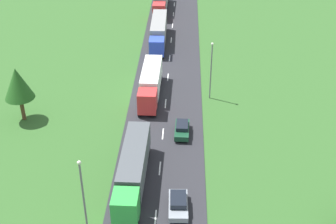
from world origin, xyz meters
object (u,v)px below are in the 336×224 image
truck_second (151,82)px  truck_lead (133,169)px  car_third (182,129)px  car_second (178,204)px  lamppost_second (211,68)px  truck_third (158,31)px  truck_fourth (161,0)px  tree_maple (18,84)px  lamppost_lead (84,199)px

truck_second → truck_lead: bearing=-91.3°
car_third → truck_second: bearing=115.5°
car_second → lamppost_second: lamppost_second is taller
truck_third → truck_fourth: size_ratio=0.97×
car_third → tree_maple: 21.27m
truck_lead → lamppost_lead: bearing=-113.2°
tree_maple → truck_third: bearing=58.2°
truck_lead → car_third: (4.99, 9.76, -1.36)m
truck_second → lamppost_lead: bearing=-97.9°
truck_lead → car_second: (4.80, -3.51, -1.36)m
lamppost_lead → lamppost_second: 29.40m
car_second → car_third: car_second is taller
truck_lead → truck_third: bearing=89.4°
car_second → car_third: (0.19, 13.28, -0.00)m
truck_third → tree_maple: (-16.07, -25.92, 3.01)m
car_second → tree_maple: (-20.44, 16.06, 4.38)m
truck_lead → tree_maple: 20.28m
truck_fourth → lamppost_lead: bearing=-93.0°
lamppost_lead → car_second: bearing=27.5°
truck_third → truck_second: bearing=-90.0°
car_second → lamppost_lead: size_ratio=0.46×
truck_lead → lamppost_second: size_ratio=1.63×
lamppost_lead → lamppost_second: size_ratio=1.10×
truck_lead → tree_maple: tree_maple is taller
truck_fourth → lamppost_lead: lamppost_lead is taller
tree_maple → truck_lead: bearing=-38.7°
truck_third → car_third: 29.09m
truck_second → truck_third: size_ratio=0.86×
truck_second → truck_third: 19.17m
truck_lead → truck_fourth: truck_fourth is taller
truck_lead → tree_maple: (-15.64, 12.55, 3.02)m
truck_third → lamppost_lead: size_ratio=1.53×
truck_third → car_third: size_ratio=3.38×
truck_fourth → truck_lead: bearing=-90.0°
truck_fourth → tree_maple: bearing=-109.9°
truck_lead → truck_third: (0.43, 38.46, 0.01)m
truck_third → lamppost_second: lamppost_second is taller
truck_lead → lamppost_second: lamppost_second is taller
truck_fourth → lamppost_lead: (-3.31, -63.42, 2.85)m
car_second → tree_maple: 26.36m
car_second → lamppost_lead: 10.08m
truck_second → tree_maple: bearing=-157.2°
car_second → truck_third: bearing=95.9°
truck_second → car_second: size_ratio=2.86×
car_second → lamppost_lead: (-8.11, -4.23, 4.23)m
truck_fourth → tree_maple: size_ratio=1.96×
truck_lead → car_second: 6.10m
truck_lead → lamppost_second: 21.12m
truck_third → truck_fourth: 17.21m
truck_second → lamppost_lead: (-3.76, -27.04, 2.91)m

